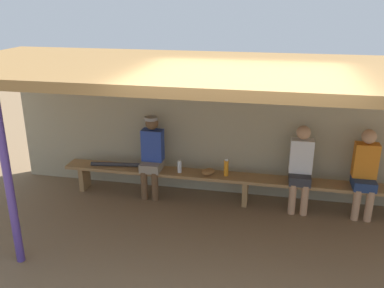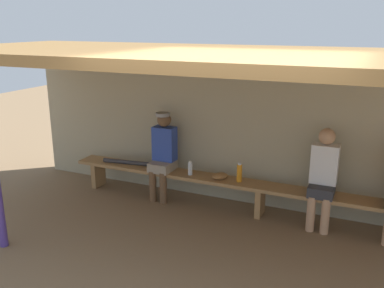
# 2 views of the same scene
# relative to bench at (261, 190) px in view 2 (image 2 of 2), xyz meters

# --- Properties ---
(ground_plane) EXTENTS (24.00, 24.00, 0.00)m
(ground_plane) POSITION_rel_bench_xyz_m (0.00, -1.55, -0.39)
(ground_plane) COLOR brown
(back_wall) EXTENTS (8.00, 0.20, 2.20)m
(back_wall) POSITION_rel_bench_xyz_m (0.00, 0.45, 0.71)
(back_wall) COLOR tan
(back_wall) RESTS_ON ground
(dugout_roof) EXTENTS (8.00, 2.80, 0.12)m
(dugout_roof) POSITION_rel_bench_xyz_m (0.00, -0.85, 1.87)
(dugout_roof) COLOR olive
(dugout_roof) RESTS_ON back_wall
(bench) EXTENTS (6.00, 0.36, 0.46)m
(bench) POSITION_rel_bench_xyz_m (0.00, 0.00, 0.00)
(bench) COLOR #9E7547
(bench) RESTS_ON ground
(player_middle) EXTENTS (0.34, 0.42, 1.34)m
(player_middle) POSITION_rel_bench_xyz_m (0.81, 0.00, 0.34)
(player_middle) COLOR #333338
(player_middle) RESTS_ON ground
(player_shirtless_tan) EXTENTS (0.34, 0.42, 1.34)m
(player_shirtless_tan) POSITION_rel_bench_xyz_m (-1.53, 0.00, 0.36)
(player_shirtless_tan) COLOR gray
(player_shirtless_tan) RESTS_ON ground
(water_bottle_blue) EXTENTS (0.07, 0.07, 0.27)m
(water_bottle_blue) POSITION_rel_bench_xyz_m (-0.32, -0.00, 0.20)
(water_bottle_blue) COLOR orange
(water_bottle_blue) RESTS_ON bench
(water_bottle_clear) EXTENTS (0.07, 0.07, 0.21)m
(water_bottle_clear) POSITION_rel_bench_xyz_m (-1.06, -0.03, 0.17)
(water_bottle_clear) COLOR silver
(water_bottle_clear) RESTS_ON bench
(baseball_glove_worn) EXTENTS (0.28, 0.29, 0.09)m
(baseball_glove_worn) POSITION_rel_bench_xyz_m (-0.60, -0.02, 0.12)
(baseball_glove_worn) COLOR olive
(baseball_glove_worn) RESTS_ON bench
(baseball_bat) EXTENTS (0.82, 0.18, 0.07)m
(baseball_bat) POSITION_rel_bench_xyz_m (-2.17, -0.00, 0.11)
(baseball_bat) COLOR #333338
(baseball_bat) RESTS_ON bench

